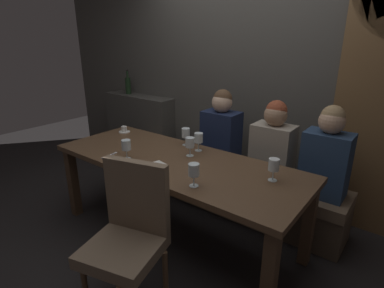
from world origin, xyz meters
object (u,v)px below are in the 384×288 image
(diner_far_end, at_px, (327,154))
(diner_bearded, at_px, (273,144))
(chair_near_side, at_px, (129,229))
(diner_redhead, at_px, (221,130))
(fork_on_table, at_px, (109,155))
(wine_glass_near_right, at_px, (274,165))
(banquette_bench, at_px, (219,184))
(wine_glass_center_front, at_px, (126,146))
(dining_table, at_px, (175,169))
(wine_glass_far_right, at_px, (199,139))
(wine_bottle_dark_red, at_px, (128,85))
(wine_glass_near_left, at_px, (194,171))
(wine_glass_end_left, at_px, (190,143))
(espresso_cup, at_px, (124,130))
(wine_glass_end_right, at_px, (186,134))

(diner_far_end, bearing_deg, diner_bearded, 179.20)
(chair_near_side, xyz_separation_m, diner_far_end, (0.76, 1.43, 0.25))
(diner_redhead, relative_size, fork_on_table, 4.56)
(chair_near_side, xyz_separation_m, wine_glass_near_right, (0.56, 0.85, 0.30))
(banquette_bench, relative_size, diner_bearded, 3.38)
(wine_glass_center_front, bearing_deg, banquette_bench, 70.88)
(dining_table, distance_m, banquette_bench, 0.82)
(banquette_bench, bearing_deg, diner_redhead, 121.99)
(chair_near_side, height_order, wine_glass_far_right, chair_near_side)
(wine_bottle_dark_red, distance_m, wine_glass_near_left, 2.55)
(diner_far_end, height_order, wine_glass_near_left, diner_far_end)
(diner_redhead, relative_size, wine_bottle_dark_red, 2.38)
(wine_glass_end_left, height_order, espresso_cup, wine_glass_end_left)
(diner_far_end, relative_size, wine_bottle_dark_red, 2.33)
(wine_glass_end_left, bearing_deg, wine_glass_near_left, -49.15)
(wine_glass_end_left, bearing_deg, diner_redhead, 96.25)
(wine_glass_end_right, bearing_deg, wine_glass_far_right, -14.25)
(espresso_cup, bearing_deg, banquette_bench, 25.99)
(diner_far_end, bearing_deg, wine_glass_near_left, -120.75)
(banquette_bench, bearing_deg, wine_bottle_dark_red, 169.05)
(diner_redhead, relative_size, espresso_cup, 6.46)
(diner_far_end, relative_size, wine_glass_near_left, 4.63)
(diner_redhead, height_order, fork_on_table, diner_redhead)
(wine_glass_near_right, bearing_deg, diner_bearded, 113.89)
(banquette_bench, bearing_deg, diner_bearded, 0.93)
(wine_glass_end_right, xyz_separation_m, fork_on_table, (-0.35, -0.61, -0.11))
(wine_glass_near_right, height_order, wine_glass_end_right, same)
(dining_table, height_order, chair_near_side, chair_near_side)
(dining_table, bearing_deg, wine_glass_near_right, 8.79)
(wine_glass_end_left, bearing_deg, espresso_cup, 173.59)
(diner_far_end, xyz_separation_m, wine_glass_far_right, (-0.97, -0.42, 0.04))
(wine_glass_near_left, height_order, wine_glass_center_front, same)
(wine_bottle_dark_red, bearing_deg, wine_glass_end_left, -26.62)
(diner_bearded, bearing_deg, dining_table, -127.50)
(diner_redhead, xyz_separation_m, wine_bottle_dark_red, (-1.73, 0.31, 0.25))
(chair_near_side, height_order, wine_glass_end_left, chair_near_side)
(diner_far_end, relative_size, wine_glass_center_front, 4.63)
(diner_far_end, bearing_deg, wine_glass_near_right, -109.19)
(fork_on_table, bearing_deg, banquette_bench, 59.09)
(wine_glass_far_right, bearing_deg, wine_glass_near_left, -55.93)
(wine_glass_near_left, height_order, espresso_cup, wine_glass_near_left)
(wine_glass_end_right, bearing_deg, fork_on_table, -119.40)
(chair_near_side, distance_m, wine_glass_center_front, 0.80)
(wine_glass_end_right, bearing_deg, wine_glass_near_right, -12.14)
(wine_glass_near_left, relative_size, wine_glass_far_right, 1.00)
(dining_table, height_order, diner_far_end, diner_far_end)
(wine_glass_near_left, bearing_deg, diner_bearded, 82.67)
(wine_bottle_dark_red, bearing_deg, wine_glass_near_left, -31.48)
(chair_near_side, relative_size, wine_glass_end_right, 5.98)
(dining_table, xyz_separation_m, wine_glass_near_left, (0.42, -0.29, 0.20))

